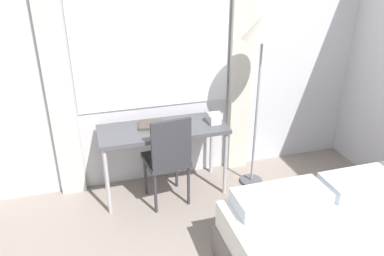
% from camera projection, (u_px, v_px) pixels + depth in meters
% --- Properties ---
extents(wall_back_with_window, '(5.23, 0.13, 2.70)m').
position_uv_depth(wall_back_with_window, '(169.00, 57.00, 3.74)').
color(wall_back_with_window, silver).
rests_on(wall_back_with_window, ground_plane).
extents(desk, '(1.26, 0.51, 0.74)m').
position_uv_depth(desk, '(163.00, 134.00, 3.69)').
color(desk, '#4C4C51').
rests_on(desk, ground_plane).
extents(desk_chair, '(0.44, 0.44, 0.95)m').
position_uv_depth(desk_chair, '(168.00, 156.00, 3.57)').
color(desk_chair, '#333338').
rests_on(desk_chair, ground_plane).
extents(standing_lamp, '(0.40, 0.40, 1.80)m').
position_uv_depth(standing_lamp, '(262.00, 37.00, 3.46)').
color(standing_lamp, '#4C4C51').
rests_on(standing_lamp, ground_plane).
extents(telephone, '(0.13, 0.16, 0.11)m').
position_uv_depth(telephone, '(214.00, 118.00, 3.76)').
color(telephone, silver).
rests_on(telephone, desk).
extents(book, '(0.27, 0.25, 0.02)m').
position_uv_depth(book, '(151.00, 125.00, 3.70)').
color(book, '#4C4238').
rests_on(book, desk).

